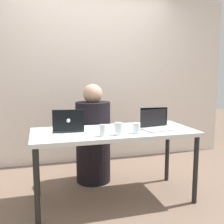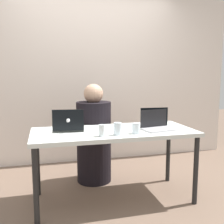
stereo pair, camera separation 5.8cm
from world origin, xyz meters
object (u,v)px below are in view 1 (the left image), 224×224
laptop_back_left (69,126)px  water_glass_left (103,131)px  laptop_back_right (151,122)px  water_glass_right (136,129)px  person_at_center (93,139)px  laptop_front_right (157,125)px  water_glass_center (118,130)px

laptop_back_left → water_glass_left: 0.43m
laptop_back_right → laptop_back_left: bearing=4.1°
laptop_back_left → laptop_back_right: laptop_back_left is taller
laptop_back_right → water_glass_right: bearing=49.6°
person_at_center → water_glass_left: person_at_center is taller
laptop_front_right → water_glass_left: size_ratio=3.13×
laptop_back_right → water_glass_left: (-0.64, -0.33, 0.00)m
laptop_front_right → water_glass_left: bearing=-176.5°
laptop_back_right → person_at_center: bearing=-34.2°
water_glass_center → laptop_back_left: bearing=144.8°
water_glass_left → person_at_center: bearing=85.1°
water_glass_right → water_glass_left: water_glass_left is taller
person_at_center → laptop_back_right: person_at_center is taller
water_glass_left → water_glass_center: 0.16m
laptop_back_left → water_glass_right: 0.69m
laptop_front_right → water_glass_left: (-0.62, -0.15, 0.00)m
laptop_front_right → water_glass_center: size_ratio=2.91×
water_glass_left → water_glass_right: bearing=4.8°
water_glass_center → laptop_front_right: bearing=15.3°
laptop_back_left → water_glass_right: size_ratio=3.22×
person_at_center → water_glass_center: (0.09, -0.76, 0.26)m
water_glass_center → water_glass_right: bearing=2.8°
laptop_back_left → water_glass_right: bearing=161.5°
laptop_front_right → laptop_back_left: size_ratio=1.03×
person_at_center → laptop_back_right: size_ratio=3.79×
laptop_front_right → laptop_back_right: laptop_back_right is taller
person_at_center → water_glass_right: 0.84m
laptop_back_right → laptop_front_right: bearing=87.7°
laptop_front_right → laptop_back_right: bearing=74.2°
laptop_front_right → laptop_back_left: 0.91m
laptop_front_right → water_glass_right: bearing=-166.7°
laptop_back_right → water_glass_center: size_ratio=2.68×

